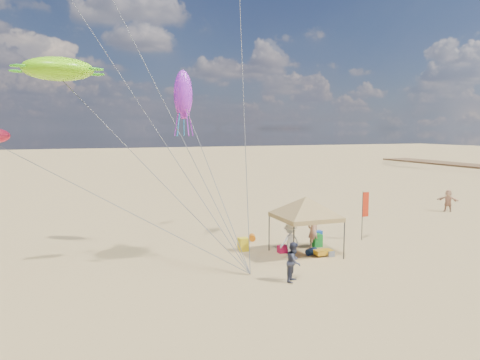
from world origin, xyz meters
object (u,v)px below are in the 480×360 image
Objects in this scene: person_near_b at (294,262)px; person_near_c at (290,241)px; canopy_tent at (306,199)px; feather_flag at (365,207)px; cooler_blue at (317,234)px; cooler_red at (283,249)px; person_far_c at (448,201)px; chair_green at (317,240)px; person_near_a at (313,230)px; beach_cart at (323,252)px; chair_yellow at (243,244)px.

person_near_c reaches higher than person_near_b.
person_near_c is at bearing -169.92° from canopy_tent.
feather_flag is 3.23m from cooler_blue.
cooler_red is 18.65m from person_far_c.
person_near_c reaches higher than chair_green.
beach_cart is at bearing 64.27° from person_near_a.
person_far_c is at bearing 23.76° from feather_flag.
chair_green is 0.41× the size of person_near_b.
canopy_tent reaches higher than chair_yellow.
beach_cart is at bearing -3.77° from person_near_b.
chair_yellow is (-4.12, 0.68, 0.00)m from chair_green.
cooler_red is (-5.70, -0.74, -1.75)m from feather_flag.
cooler_blue is (3.52, 2.37, 0.00)m from cooler_red.
canopy_tent reaches higher than person_near_c.
person_near_b is at bearing -128.10° from cooler_blue.
canopy_tent is 10.59× the size of cooler_red.
canopy_tent is 4.19m from chair_yellow.
person_far_c is at bearing 19.88° from chair_green.
chair_yellow reaches higher than beach_cart.
person_near_b is 0.99× the size of person_far_c.
canopy_tent is at bearing -35.15° from chair_yellow.
chair_yellow is 4.23m from beach_cart.
person_far_c is (16.02, 7.33, 0.67)m from beach_cart.
person_near_b is at bearing -88.27° from chair_yellow.
person_near_a is at bearing 77.53° from beach_cart.
cooler_blue is 0.28× the size of person_near_a.
cooler_blue is at bearing -110.27° from person_far_c.
cooler_blue is at bearing 49.94° from canopy_tent.
cooler_blue is at bearing -140.12° from person_near_a.
person_far_c reaches higher than person_near_b.
person_near_a is at bearing -173.70° from feather_flag.
person_far_c is at bearing 24.58° from beach_cart.
person_far_c reaches higher than chair_green.
chair_yellow is (-1.81, 1.14, 0.16)m from cooler_red.
beach_cart is 17.63m from person_far_c.
person_near_b is at bearing 38.10° from person_near_a.
person_near_a is 16.65m from person_far_c.
feather_flag reaches higher than person_near_a.
beach_cart is (3.44, -2.46, -0.15)m from chair_yellow.
person_near_c is at bearing -96.03° from cooler_red.
feather_flag is 7.69m from chair_yellow.
person_near_c is 1.00× the size of person_far_c.
chair_yellow is 0.78× the size of beach_cart.
chair_green is 16.31m from person_far_c.
chair_yellow reaches higher than cooler_red.
beach_cart is at bearing 158.78° from person_near_c.
feather_flag reaches higher than cooler_red.
cooler_red is at bearing 139.49° from canopy_tent.
person_far_c is at bearing 21.98° from canopy_tent.
feather_flag is 5.35× the size of cooler_red.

